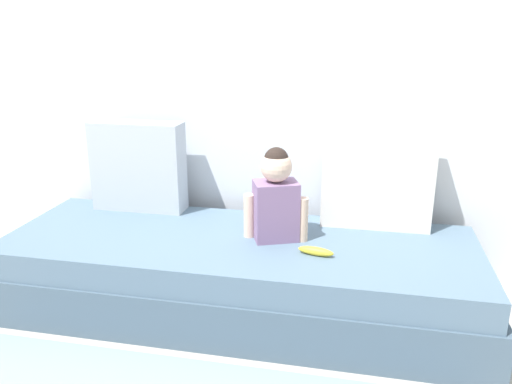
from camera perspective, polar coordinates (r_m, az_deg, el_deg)
The scene contains 7 objects.
ground_plane at distance 2.75m, azimuth -1.88°, elevation -12.64°, with size 12.00×12.00×0.00m, color #B2ADA3.
back_wall at distance 2.92m, azimuth 0.54°, elevation 14.95°, with size 5.61×0.10×2.50m, color silver.
couch at distance 2.66m, azimuth -1.92°, elevation -9.08°, with size 2.41×0.85×0.39m.
throw_pillow_left at distance 3.00m, azimuth -12.90°, elevation 2.80°, with size 0.53×0.16×0.51m, color #B2BCC6.
throw_pillow_right at distance 2.73m, azimuth 13.31°, elevation 1.83°, with size 0.56×0.16×0.55m, color silver.
toddler at distance 2.51m, azimuth 2.21°, elevation -0.49°, with size 0.32×0.22×0.46m.
banana at distance 2.40m, azimuth 6.65°, elevation -6.53°, with size 0.17×0.04×0.04m, color yellow.
Camera 1 is at (0.58, -2.31, 1.39)m, focal length 36.08 mm.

